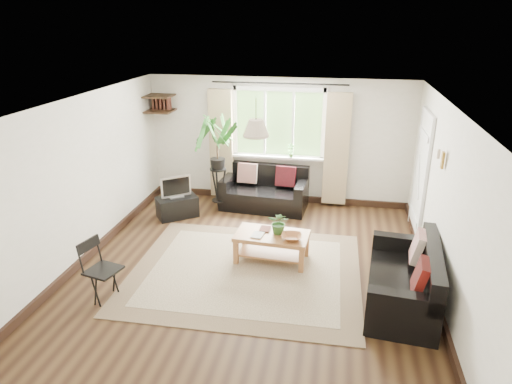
% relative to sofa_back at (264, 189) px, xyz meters
% --- Properties ---
extents(floor, '(5.50, 5.50, 0.00)m').
position_rel_sofa_back_xyz_m(floor, '(0.20, -2.29, -0.37)').
color(floor, black).
rests_on(floor, ground).
extents(ceiling, '(5.50, 5.50, 0.00)m').
position_rel_sofa_back_xyz_m(ceiling, '(0.20, -2.29, 2.03)').
color(ceiling, white).
rests_on(ceiling, floor).
extents(wall_back, '(5.00, 0.02, 2.40)m').
position_rel_sofa_back_xyz_m(wall_back, '(0.20, 0.46, 0.83)').
color(wall_back, beige).
rests_on(wall_back, floor).
extents(wall_front, '(5.00, 0.02, 2.40)m').
position_rel_sofa_back_xyz_m(wall_front, '(0.20, -5.04, 0.83)').
color(wall_front, beige).
rests_on(wall_front, floor).
extents(wall_left, '(0.02, 5.50, 2.40)m').
position_rel_sofa_back_xyz_m(wall_left, '(-2.30, -2.29, 0.83)').
color(wall_left, beige).
rests_on(wall_left, floor).
extents(wall_right, '(0.02, 5.50, 2.40)m').
position_rel_sofa_back_xyz_m(wall_right, '(2.70, -2.29, 0.83)').
color(wall_right, beige).
rests_on(wall_right, floor).
extents(rug, '(3.28, 2.83, 0.02)m').
position_rel_sofa_back_xyz_m(rug, '(0.13, -2.37, -0.36)').
color(rug, beige).
rests_on(rug, floor).
extents(window, '(2.50, 0.16, 2.16)m').
position_rel_sofa_back_xyz_m(window, '(0.20, 0.42, 1.18)').
color(window, white).
rests_on(window, wall_back).
extents(door, '(0.06, 0.96, 2.06)m').
position_rel_sofa_back_xyz_m(door, '(2.67, -0.59, 0.63)').
color(door, silver).
rests_on(door, wall_right).
extents(corner_shelf, '(0.50, 0.50, 0.34)m').
position_rel_sofa_back_xyz_m(corner_shelf, '(-2.05, 0.21, 1.52)').
color(corner_shelf, black).
rests_on(corner_shelf, wall_back).
extents(pendant_lamp, '(0.36, 0.36, 0.54)m').
position_rel_sofa_back_xyz_m(pendant_lamp, '(0.20, -1.89, 1.68)').
color(pendant_lamp, beige).
rests_on(pendant_lamp, ceiling).
extents(wall_sconce, '(0.12, 0.12, 0.28)m').
position_rel_sofa_back_xyz_m(wall_sconce, '(2.63, -1.99, 1.37)').
color(wall_sconce, beige).
rests_on(wall_sconce, wall_right).
extents(sofa_back, '(1.64, 0.91, 0.75)m').
position_rel_sofa_back_xyz_m(sofa_back, '(0.00, 0.00, 0.00)').
color(sofa_back, black).
rests_on(sofa_back, floor).
extents(sofa_right, '(1.70, 0.97, 0.77)m').
position_rel_sofa_back_xyz_m(sofa_right, '(2.23, -2.75, 0.01)').
color(sofa_right, black).
rests_on(sofa_right, floor).
extents(coffee_table, '(1.11, 0.65, 0.44)m').
position_rel_sofa_back_xyz_m(coffee_table, '(0.45, -1.98, -0.15)').
color(coffee_table, '#955E31').
rests_on(coffee_table, floor).
extents(table_plant, '(0.35, 0.31, 0.35)m').
position_rel_sofa_back_xyz_m(table_plant, '(0.55, -1.94, 0.24)').
color(table_plant, '#2F5B24').
rests_on(table_plant, coffee_table).
extents(bowl, '(0.32, 0.32, 0.07)m').
position_rel_sofa_back_xyz_m(bowl, '(0.75, -2.10, 0.10)').
color(bowl, '#985D34').
rests_on(bowl, coffee_table).
extents(book_a, '(0.19, 0.24, 0.02)m').
position_rel_sofa_back_xyz_m(book_a, '(0.17, -2.06, 0.07)').
color(book_a, silver).
rests_on(book_a, coffee_table).
extents(book_b, '(0.16, 0.21, 0.02)m').
position_rel_sofa_back_xyz_m(book_b, '(0.25, -1.85, 0.07)').
color(book_b, '#512920').
rests_on(book_b, coffee_table).
extents(tv_stand, '(0.80, 0.74, 0.38)m').
position_rel_sofa_back_xyz_m(tv_stand, '(-1.49, -0.70, -0.18)').
color(tv_stand, black).
rests_on(tv_stand, floor).
extents(tv, '(0.54, 0.47, 0.42)m').
position_rel_sofa_back_xyz_m(tv, '(-1.49, -0.70, 0.21)').
color(tv, '#A5A5AA').
rests_on(tv, tv_stand).
extents(palm_stand, '(0.73, 0.73, 1.79)m').
position_rel_sofa_back_xyz_m(palm_stand, '(-0.82, -0.27, 0.52)').
color(palm_stand, black).
rests_on(palm_stand, floor).
extents(folding_chair, '(0.51, 0.51, 0.81)m').
position_rel_sofa_back_xyz_m(folding_chair, '(-1.50, -3.36, 0.03)').
color(folding_chair, black).
rests_on(folding_chair, floor).
extents(sill_plant, '(0.14, 0.10, 0.27)m').
position_rel_sofa_back_xyz_m(sill_plant, '(0.45, 0.34, 0.69)').
color(sill_plant, '#2D6023').
rests_on(sill_plant, window).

